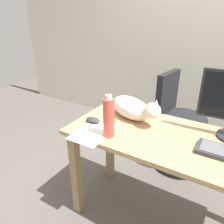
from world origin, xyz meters
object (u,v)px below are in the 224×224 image
computer_mouse (93,120)px  water_bottle (109,117)px  office_chair (176,128)px  cat (133,108)px

computer_mouse → water_bottle: size_ratio=0.40×
office_chair → cat: (-0.19, -0.63, 0.41)m
office_chair → computer_mouse: (-0.39, -0.84, 0.34)m
water_bottle → office_chair: bearing=78.0°
office_chair → water_bottle: 1.06m
computer_mouse → water_bottle: water_bottle is taller
computer_mouse → water_bottle: (0.19, -0.10, 0.11)m
cat → office_chair: bearing=73.4°
cat → water_bottle: water_bottle is taller
computer_mouse → cat: bearing=45.7°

